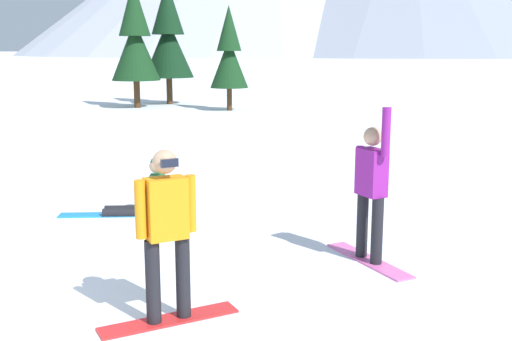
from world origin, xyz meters
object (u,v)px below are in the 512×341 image
snowboarder_background (147,195)px  pine_tree_tall (135,39)px  snowboarder_foreground (167,232)px  snowboarder_midground (371,189)px  pine_tree_twin (229,54)px  pine_tree_broad (168,37)px

snowboarder_background → pine_tree_tall: 19.61m
snowboarder_background → snowboarder_foreground: bearing=-56.5°
snowboarder_midground → pine_tree_tall: 22.58m
pine_tree_twin → pine_tree_tall: pine_tree_tall is taller
snowboarder_foreground → pine_tree_tall: size_ratio=0.31×
pine_tree_broad → snowboarder_foreground: bearing=-61.5°
snowboarder_foreground → snowboarder_background: (-2.33, 3.53, -0.61)m
snowboarder_background → pine_tree_broad: bearing=117.5°
pine_tree_twin → pine_tree_broad: 4.57m
snowboarder_background → pine_tree_tall: pine_tree_tall is taller
pine_tree_twin → pine_tree_tall: size_ratio=0.80×
pine_tree_broad → snowboarder_background: bearing=-62.5°
snowboarder_foreground → pine_tree_tall: (-12.58, 20.01, 2.21)m
pine_tree_twin → snowboarder_background: bearing=-71.3°
snowboarder_foreground → snowboarder_midground: 2.99m
snowboarder_midground → pine_tree_broad: pine_tree_broad is taller
snowboarder_foreground → pine_tree_broad: (-12.10, 22.28, 2.32)m
snowboarder_foreground → pine_tree_broad: bearing=118.5°
pine_tree_broad → pine_tree_twin: bearing=-25.4°
snowboarder_midground → pine_tree_twin: pine_tree_twin is taller
snowboarder_midground → pine_tree_tall: pine_tree_tall is taller
pine_tree_twin → pine_tree_broad: bearing=154.6°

